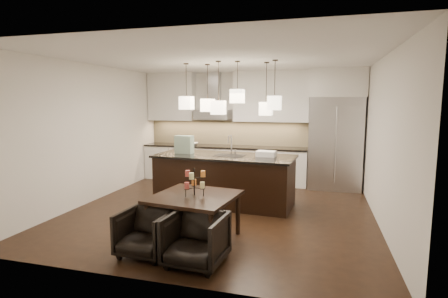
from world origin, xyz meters
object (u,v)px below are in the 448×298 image
(armchair_left, at_px, (146,233))
(armchair_right, at_px, (196,240))
(refrigerator, at_px, (335,143))
(dining_table, at_px, (195,218))
(island_body, at_px, (225,180))

(armchair_left, height_order, armchair_right, armchair_right)
(refrigerator, height_order, dining_table, refrigerator)
(armchair_left, distance_m, armchair_right, 0.75)
(refrigerator, height_order, armchair_right, refrigerator)
(island_body, xyz_separation_m, dining_table, (0.09, -1.98, -0.13))
(refrigerator, relative_size, dining_table, 1.87)
(dining_table, height_order, armchair_right, dining_table)
(island_body, height_order, dining_table, island_body)
(island_body, xyz_separation_m, armchair_right, (0.37, -2.71, -0.14))
(armchair_left, bearing_deg, dining_table, 57.22)
(armchair_right, bearing_deg, island_body, 102.04)
(island_body, bearing_deg, dining_table, -83.37)
(dining_table, distance_m, armchair_right, 0.78)
(refrigerator, bearing_deg, armchair_right, -111.36)
(island_body, xyz_separation_m, armchair_left, (-0.37, -2.61, -0.16))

